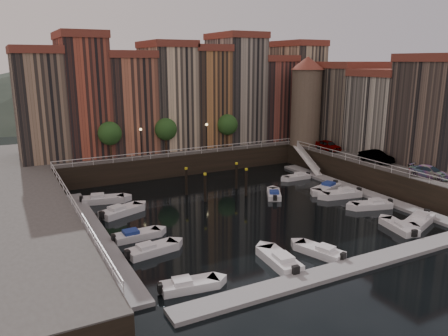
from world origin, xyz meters
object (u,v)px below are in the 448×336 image
corner_tower (306,100)px  boat_left_1 (151,250)px  car_c (429,173)px  mooring_pilings (219,182)px  boat_left_0 (188,285)px  car_a (328,146)px  gangway (307,159)px  car_b (376,157)px  boat_left_2 (136,235)px

corner_tower → boat_left_1: size_ratio=2.88×
car_c → mooring_pilings: bearing=131.2°
corner_tower → boat_left_1: corner_tower is taller
boat_left_0 → car_a: car_a is taller
gangway → car_b: bearing=-71.9°
car_a → car_b: (0.29, -9.06, 0.02)m
car_a → boat_left_0: bearing=-145.8°
boat_left_1 → boat_left_2: boat_left_1 is taller
mooring_pilings → boat_left_1: size_ratio=1.49×
boat_left_0 → car_b: bearing=30.1°
boat_left_0 → gangway: bearing=46.4°
boat_left_0 → car_a: (32.50, 22.89, 3.41)m
boat_left_2 → boat_left_1: bearing=-88.7°
car_c → boat_left_0: bearing=175.7°
boat_left_0 → boat_left_1: bearing=100.7°
boat_left_0 → car_b: size_ratio=0.95×
car_a → gangway: bearing=159.2°
car_a → car_c: (-0.12, -17.48, -0.09)m
gangway → car_a: car_a is taller
mooring_pilings → car_a: (20.12, 3.47, 2.11)m
car_a → car_b: bearing=-89.1°
boat_left_1 → boat_left_2: 3.73m
mooring_pilings → car_b: (20.41, -5.58, 2.13)m
gangway → boat_left_2: (-30.15, -13.20, -1.57)m
boat_left_0 → car_c: (32.38, 5.42, 3.32)m
corner_tower → gangway: (-2.90, -4.50, -8.28)m
gangway → car_c: bearing=-81.1°
corner_tower → mooring_pilings: bearing=-155.6°
boat_left_2 → car_b: size_ratio=0.96×
mooring_pilings → car_b: 21.26m
gangway → boat_left_1: 34.39m
mooring_pilings → car_b: bearing=-15.3°
mooring_pilings → car_c: bearing=-35.0°
boat_left_1 → car_a: car_a is taller
boat_left_2 → car_a: size_ratio=1.03×
mooring_pilings → car_c: car_c is taller
boat_left_0 → boat_left_1: 7.08m
mooring_pilings → car_a: bearing=9.8°
car_b → car_c: size_ratio=1.04×
gangway → car_b: size_ratio=1.76×
boat_left_2 → car_c: bearing=-11.8°
gangway → boat_left_2: bearing=-156.4°
car_c → car_a: bearing=75.8°
mooring_pilings → boat_left_1: bearing=-136.1°
boat_left_0 → boat_left_2: 10.81m
boat_left_1 → boat_left_2: size_ratio=1.05×
boat_left_0 → boat_left_1: boat_left_1 is taller
corner_tower → car_c: corner_tower is taller
gangway → mooring_pilings: 17.69m
boat_left_2 → car_a: bearing=17.5°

